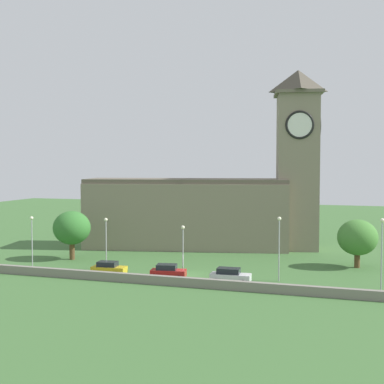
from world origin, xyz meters
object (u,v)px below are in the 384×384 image
Objects in this scene: church at (213,200)px; streetlamp_west_mid at (106,235)px; tree_churchyard at (357,238)px; car_white at (230,276)px; streetlamp_east_end at (382,243)px; streetlamp_central at (183,241)px; car_yellow at (109,268)px; car_red at (168,272)px; tree_riverside_east at (72,228)px; streetlamp_west_end at (32,233)px; streetlamp_east_mid at (279,239)px.

streetlamp_west_mid is at bearing -112.17° from church.
church is at bearing 155.46° from tree_churchyard.
car_white is (8.35, -23.69, -6.77)m from church.
streetlamp_east_end reaches higher than car_white.
car_yellow is at bearing -163.07° from streetlamp_central.
church is 32.87m from streetlamp_east_end.
tree_riverside_east is (-17.14, 7.67, 3.57)m from car_red.
streetlamp_central is (1.92, -21.13, -3.55)m from church.
tree_riverside_east is at bearing 67.53° from streetlamp_west_end.
car_white is at bearing -17.35° from tree_riverside_east.
streetlamp_west_mid is (-9.41, 2.87, 3.56)m from car_red.
streetlamp_west_end is (-11.98, 1.83, 3.60)m from car_yellow.
streetlamp_west_mid is 0.96× the size of tree_riverside_east.
tree_riverside_east reaches higher than streetlamp_central.
car_red is 10.46m from streetlamp_west_mid.
car_yellow is at bearing -172.05° from streetlamp_east_mid.
car_white is 19.54m from tree_churchyard.
streetlamp_central is 0.96× the size of tree_churchyard.
car_yellow is 0.68× the size of tree_churchyard.
tree_churchyard is (8.57, 10.90, -1.00)m from streetlamp_east_mid.
car_red is at bearing -16.95° from streetlamp_west_mid.
tree_churchyard is (20.07, 11.09, -0.19)m from streetlamp_central.
streetlamp_west_end is at bearing 174.83° from car_red.
church is at bearing 44.64° from tree_riverside_east.
church reaches higher than car_yellow.
car_red is 4.24m from streetlamp_central.
tree_riverside_east is (-7.73, 4.81, 0.01)m from streetlamp_west_mid.
church is at bearing 92.23° from car_red.
church reaches higher than streetlamp_west_end.
streetlamp_east_end is (10.99, -0.92, 0.15)m from streetlamp_east_mid.
streetlamp_central is (20.58, 0.78, -0.32)m from streetlamp_west_end.
church reaches higher than car_red.
car_red is 0.63× the size of tree_riverside_east.
car_white is 0.70× the size of streetlamp_west_end.
car_white is 27.29m from streetlamp_west_end.
car_yellow is 4.99m from streetlamp_west_mid.
car_red is at bearing -24.13° from tree_riverside_east.
streetlamp_central is at bearing -151.07° from tree_churchyard.
car_red is at bearing -167.63° from streetlamp_east_mid.
car_white is 0.67× the size of tree_riverside_east.
tree_riverside_east reaches higher than car_white.
streetlamp_east_mid is at bearing 1.73° from streetlamp_west_end.
car_red is 0.94× the size of car_white.
streetlamp_east_mid reaches higher than streetlamp_west_end.
tree_riverside_east is (-24.56, 7.68, 3.56)m from car_white.
streetlamp_central reaches higher than car_white.
tree_churchyard is (-2.42, 11.82, -1.15)m from streetlamp_east_end.
streetlamp_west_end is 32.10m from streetlamp_east_mid.
streetlamp_east_end is (23.49, 1.83, 4.19)m from car_red.
car_yellow is at bearing -179.52° from car_red.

